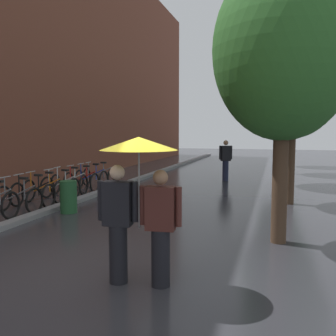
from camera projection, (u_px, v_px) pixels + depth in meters
ground_plane at (99, 272)px, 5.71m from camera, size 80.00×80.00×0.00m
building_facade at (0, 52)px, 17.46m from camera, size 8.00×36.00×11.70m
kerb_strip at (137, 179)px, 16.15m from camera, size 0.30×36.00×0.12m
street_tree_0 at (284, 50)px, 6.88m from camera, size 2.64×2.64×5.35m
street_tree_1 at (293, 83)px, 10.68m from camera, size 2.67×2.67×5.16m
street_tree_2 at (282, 95)px, 14.57m from camera, size 3.05×3.05×5.10m
street_tree_3 at (283, 96)px, 18.60m from camera, size 2.63×2.63×5.49m
street_tree_4 at (281, 106)px, 22.61m from camera, size 2.48×2.48×5.09m
parked_bicycle_1 at (18, 199)px, 9.82m from camera, size 1.11×0.74×0.96m
parked_bicycle_2 at (33, 194)px, 10.47m from camera, size 1.10×0.73×0.96m
parked_bicycle_3 at (44, 191)px, 11.13m from camera, size 1.11×0.74×0.96m
parked_bicycle_4 at (60, 187)px, 11.81m from camera, size 1.13×0.78×0.96m
parked_bicycle_5 at (69, 184)px, 12.56m from camera, size 1.14×0.80×0.96m
parked_bicycle_6 at (82, 182)px, 13.12m from camera, size 1.09×0.72×0.96m
parked_bicycle_7 at (91, 179)px, 13.89m from camera, size 1.08×0.70×0.96m
parked_bicycle_8 at (99, 177)px, 14.55m from camera, size 1.12×0.77×0.96m
couple_under_umbrella at (139, 189)px, 5.15m from camera, size 1.20×1.07×2.08m
litter_bin at (69, 197)px, 9.82m from camera, size 0.44×0.44×0.85m
pedestrian_walking_midground at (226, 160)px, 16.03m from camera, size 0.53×0.38×1.75m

